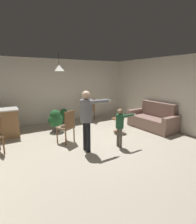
{
  "coord_description": "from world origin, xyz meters",
  "views": [
    {
      "loc": [
        -2.37,
        -4.1,
        2.03
      ],
      "look_at": [
        0.05,
        -0.05,
        1.0
      ],
      "focal_mm": 27.26,
      "sensor_mm": 36.0,
      "label": 1
    }
  ],
  "objects_px": {
    "couch_floral": "(153,120)",
    "person_child": "(120,124)",
    "spare_remote_on_table": "(118,118)",
    "potted_plant_by_wall": "(56,120)",
    "dining_chair_near_wall": "(67,126)",
    "dining_chair_by_counter": "(91,109)",
    "potted_plant_corner": "(64,115)",
    "side_table_by_couch": "(118,123)",
    "person_adult": "(87,115)"
  },
  "relations": [
    {
      "from": "couch_floral",
      "to": "person_child",
      "type": "xyz_separation_m",
      "value": [
        -2.17,
        -0.71,
        0.36
      ]
    },
    {
      "from": "couch_floral",
      "to": "spare_remote_on_table",
      "type": "distance_m",
      "value": 1.5
    },
    {
      "from": "person_child",
      "to": "potted_plant_by_wall",
      "type": "xyz_separation_m",
      "value": [
        -1.16,
        2.28,
        -0.25
      ]
    },
    {
      "from": "potted_plant_by_wall",
      "to": "couch_floral",
      "type": "bearing_deg",
      "value": -25.24
    },
    {
      "from": "spare_remote_on_table",
      "to": "dining_chair_near_wall",
      "type": "bearing_deg",
      "value": 180.0
    },
    {
      "from": "couch_floral",
      "to": "dining_chair_near_wall",
      "type": "distance_m",
      "value": 3.38
    },
    {
      "from": "person_child",
      "to": "potted_plant_by_wall",
      "type": "height_order",
      "value": "person_child"
    },
    {
      "from": "person_child",
      "to": "dining_chair_by_counter",
      "type": "height_order",
      "value": "person_child"
    },
    {
      "from": "spare_remote_on_table",
      "to": "potted_plant_by_wall",
      "type": "bearing_deg",
      "value": 146.64
    },
    {
      "from": "potted_plant_corner",
      "to": "potted_plant_by_wall",
      "type": "height_order",
      "value": "potted_plant_by_wall"
    },
    {
      "from": "person_child",
      "to": "dining_chair_by_counter",
      "type": "xyz_separation_m",
      "value": [
        0.64,
        2.89,
        -0.15
      ]
    },
    {
      "from": "dining_chair_by_counter",
      "to": "dining_chair_near_wall",
      "type": "distance_m",
      "value": 2.6
    },
    {
      "from": "person_child",
      "to": "dining_chair_by_counter",
      "type": "distance_m",
      "value": 2.97
    },
    {
      "from": "potted_plant_corner",
      "to": "dining_chair_near_wall",
      "type": "bearing_deg",
      "value": -107.13
    },
    {
      "from": "side_table_by_couch",
      "to": "potted_plant_corner",
      "type": "height_order",
      "value": "potted_plant_corner"
    },
    {
      "from": "side_table_by_couch",
      "to": "potted_plant_corner",
      "type": "relative_size",
      "value": 0.81
    },
    {
      "from": "side_table_by_couch",
      "to": "dining_chair_by_counter",
      "type": "distance_m",
      "value": 1.87
    },
    {
      "from": "side_table_by_couch",
      "to": "person_child",
      "type": "height_order",
      "value": "person_child"
    },
    {
      "from": "couch_floral",
      "to": "person_adult",
      "type": "height_order",
      "value": "person_adult"
    },
    {
      "from": "person_adult",
      "to": "dining_chair_by_counter",
      "type": "relative_size",
      "value": 1.64
    },
    {
      "from": "dining_chair_by_counter",
      "to": "dining_chair_near_wall",
      "type": "bearing_deg",
      "value": 178.58
    },
    {
      "from": "person_adult",
      "to": "potted_plant_by_wall",
      "type": "relative_size",
      "value": 2.02
    },
    {
      "from": "couch_floral",
      "to": "person_child",
      "type": "distance_m",
      "value": 2.31
    },
    {
      "from": "person_child",
      "to": "dining_chair_near_wall",
      "type": "bearing_deg",
      "value": -132.11
    },
    {
      "from": "person_adult",
      "to": "potted_plant_by_wall",
      "type": "height_order",
      "value": "person_adult"
    },
    {
      "from": "person_child",
      "to": "spare_remote_on_table",
      "type": "xyz_separation_m",
      "value": [
        0.72,
        1.04,
        -0.16
      ]
    },
    {
      "from": "dining_chair_near_wall",
      "to": "potted_plant_corner",
      "type": "height_order",
      "value": "dining_chair_near_wall"
    },
    {
      "from": "side_table_by_couch",
      "to": "person_child",
      "type": "relative_size",
      "value": 0.47
    },
    {
      "from": "side_table_by_couch",
      "to": "spare_remote_on_table",
      "type": "bearing_deg",
      "value": 155.97
    },
    {
      "from": "potted_plant_corner",
      "to": "spare_remote_on_table",
      "type": "bearing_deg",
      "value": -58.88
    },
    {
      "from": "dining_chair_near_wall",
      "to": "potted_plant_corner",
      "type": "bearing_deg",
      "value": 48.09
    },
    {
      "from": "person_adult",
      "to": "side_table_by_couch",
      "type": "bearing_deg",
      "value": 114.86
    },
    {
      "from": "couch_floral",
      "to": "dining_chair_near_wall",
      "type": "bearing_deg",
      "value": 81.52
    },
    {
      "from": "potted_plant_by_wall",
      "to": "person_child",
      "type": "bearing_deg",
      "value": -63.13
    },
    {
      "from": "dining_chair_by_counter",
      "to": "dining_chair_near_wall",
      "type": "relative_size",
      "value": 1.0
    },
    {
      "from": "couch_floral",
      "to": "person_adult",
      "type": "distance_m",
      "value": 3.2
    },
    {
      "from": "side_table_by_couch",
      "to": "dining_chair_by_counter",
      "type": "bearing_deg",
      "value": 92.72
    },
    {
      "from": "person_adult",
      "to": "person_child",
      "type": "height_order",
      "value": "person_adult"
    },
    {
      "from": "couch_floral",
      "to": "spare_remote_on_table",
      "type": "height_order",
      "value": "couch_floral"
    },
    {
      "from": "person_adult",
      "to": "dining_chair_near_wall",
      "type": "height_order",
      "value": "person_adult"
    },
    {
      "from": "couch_floral",
      "to": "side_table_by_couch",
      "type": "xyz_separation_m",
      "value": [
        -1.44,
        0.33,
        -0.0
      ]
    },
    {
      "from": "dining_chair_near_wall",
      "to": "potted_plant_by_wall",
      "type": "bearing_deg",
      "value": 63.91
    },
    {
      "from": "dining_chair_by_counter",
      "to": "spare_remote_on_table",
      "type": "height_order",
      "value": "dining_chair_by_counter"
    },
    {
      "from": "side_table_by_couch",
      "to": "couch_floral",
      "type": "bearing_deg",
      "value": -12.81
    },
    {
      "from": "couch_floral",
      "to": "side_table_by_couch",
      "type": "height_order",
      "value": "couch_floral"
    },
    {
      "from": "potted_plant_corner",
      "to": "dining_chair_by_counter",
      "type": "bearing_deg",
      "value": -11.53
    },
    {
      "from": "potted_plant_corner",
      "to": "person_child",
      "type": "bearing_deg",
      "value": -80.23
    },
    {
      "from": "dining_chair_near_wall",
      "to": "potted_plant_by_wall",
      "type": "xyz_separation_m",
      "value": [
        0.03,
        1.24,
        -0.1
      ]
    },
    {
      "from": "dining_chair_by_counter",
      "to": "potted_plant_by_wall",
      "type": "bearing_deg",
      "value": 152.05
    },
    {
      "from": "side_table_by_couch",
      "to": "person_child",
      "type": "bearing_deg",
      "value": -125.11
    }
  ]
}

